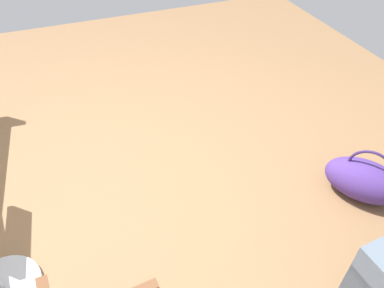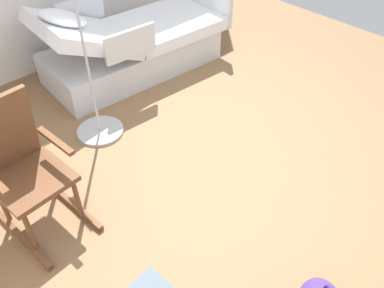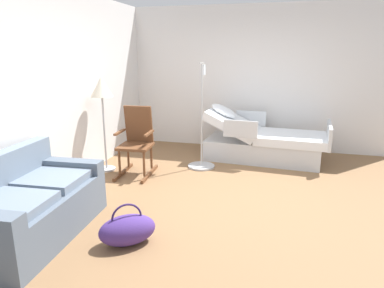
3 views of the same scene
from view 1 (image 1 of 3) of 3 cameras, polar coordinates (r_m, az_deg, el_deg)
ground_plane at (r=3.02m, az=-7.53°, el=-3.51°), size 6.26×6.26×0.00m
duffel_bag at (r=2.96m, az=25.24°, el=-5.09°), size 0.60×0.64×0.43m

